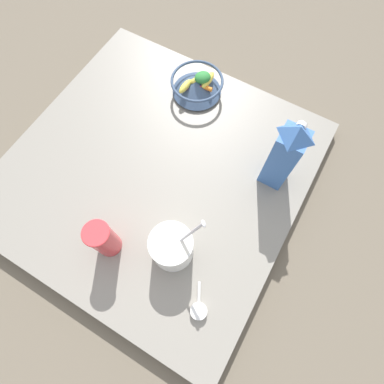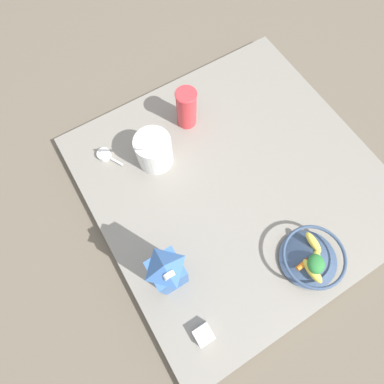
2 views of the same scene
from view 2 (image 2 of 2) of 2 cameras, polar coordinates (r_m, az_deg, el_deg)
name	(u,v)px [view 2 (image 2 of 2)]	position (r m, az deg, el deg)	size (l,w,h in m)	color
ground_plane	(234,184)	(1.09, 7.98, 1.48)	(6.00, 6.00, 0.00)	#665B4C
countertop	(235,182)	(1.07, 8.15, 1.97)	(0.95, 0.95, 0.05)	gray
fruit_bowl	(312,258)	(0.99, 21.85, -11.61)	(0.19, 0.19, 0.08)	#384C6B
milk_carton	(169,272)	(0.81, -4.50, -15.03)	(0.08, 0.08, 0.29)	#3D6BB2
yogurt_tub	(154,150)	(1.01, -7.29, 7.95)	(0.13, 0.13, 0.24)	white
drinking_cup	(186,108)	(1.08, -1.07, 15.74)	(0.08, 0.08, 0.16)	#DB383D
spice_jar	(204,335)	(0.94, 2.22, -25.51)	(0.05, 0.05, 0.03)	silver
measuring_scoop	(105,155)	(1.10, -16.23, 6.78)	(0.06, 0.10, 0.02)	white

